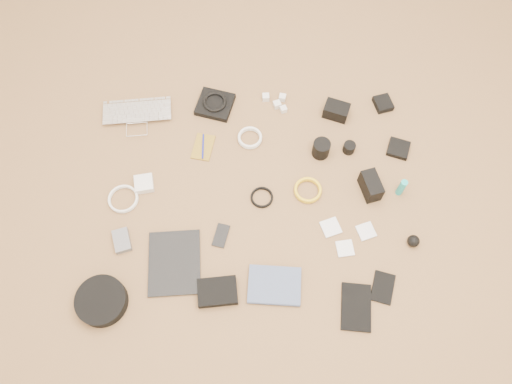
{
  "coord_description": "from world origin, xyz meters",
  "views": [
    {
      "loc": [
        0.01,
        -0.87,
        1.95
      ],
      "look_at": [
        0.01,
        0.02,
        0.02
      ],
      "focal_mm": 35.0,
      "sensor_mm": 36.0,
      "label": 1
    }
  ],
  "objects_px": {
    "laptop": "(137,120)",
    "headphone_case": "(102,301)",
    "paperback": "(274,305)",
    "phone": "(221,236)",
    "dslr_camera": "(336,111)",
    "tablet": "(174,263)"
  },
  "relations": [
    {
      "from": "tablet",
      "to": "headphone_case",
      "type": "relative_size",
      "value": 1.36
    },
    {
      "from": "headphone_case",
      "to": "dslr_camera",
      "type": "bearing_deg",
      "value": 42.4
    },
    {
      "from": "headphone_case",
      "to": "phone",
      "type": "bearing_deg",
      "value": 31.67
    },
    {
      "from": "phone",
      "to": "paperback",
      "type": "height_order",
      "value": "paperback"
    },
    {
      "from": "phone",
      "to": "paperback",
      "type": "bearing_deg",
      "value": -39.46
    },
    {
      "from": "laptop",
      "to": "paperback",
      "type": "distance_m",
      "value": 1.04
    },
    {
      "from": "tablet",
      "to": "paperback",
      "type": "xyz_separation_m",
      "value": [
        0.4,
        -0.17,
        0.0
      ]
    },
    {
      "from": "paperback",
      "to": "headphone_case",
      "type": "bearing_deg",
      "value": 92.52
    },
    {
      "from": "tablet",
      "to": "phone",
      "type": "distance_m",
      "value": 0.22
    },
    {
      "from": "dslr_camera",
      "to": "headphone_case",
      "type": "relative_size",
      "value": 0.56
    },
    {
      "from": "headphone_case",
      "to": "paperback",
      "type": "distance_m",
      "value": 0.66
    },
    {
      "from": "laptop",
      "to": "phone",
      "type": "height_order",
      "value": "laptop"
    },
    {
      "from": "laptop",
      "to": "paperback",
      "type": "relative_size",
      "value": 1.52
    },
    {
      "from": "laptop",
      "to": "headphone_case",
      "type": "relative_size",
      "value": 1.59
    },
    {
      "from": "laptop",
      "to": "tablet",
      "type": "relative_size",
      "value": 1.17
    },
    {
      "from": "laptop",
      "to": "headphone_case",
      "type": "distance_m",
      "value": 0.84
    },
    {
      "from": "dslr_camera",
      "to": "headphone_case",
      "type": "height_order",
      "value": "dslr_camera"
    },
    {
      "from": "headphone_case",
      "to": "laptop",
      "type": "bearing_deg",
      "value": 86.73
    },
    {
      "from": "dslr_camera",
      "to": "tablet",
      "type": "xyz_separation_m",
      "value": [
        -0.69,
        -0.72,
        -0.03
      ]
    },
    {
      "from": "tablet",
      "to": "laptop",
      "type": "bearing_deg",
      "value": 104.03
    },
    {
      "from": "tablet",
      "to": "phone",
      "type": "height_order",
      "value": "tablet"
    },
    {
      "from": "phone",
      "to": "headphone_case",
      "type": "height_order",
      "value": "headphone_case"
    }
  ]
}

